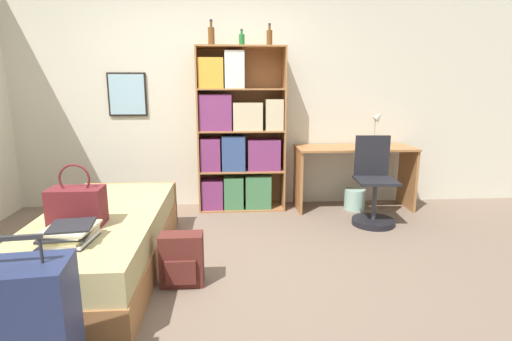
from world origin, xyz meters
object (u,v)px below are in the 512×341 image
Objects in this scene: book_stack_on_bed at (70,233)px; bottle_green at (211,36)px; desk_chair at (373,195)px; bookcase at (237,138)px; desk_lamp at (377,122)px; waste_bin at (355,199)px; bed at (103,241)px; handbag at (77,206)px; bottle_clear at (269,37)px; backpack at (182,260)px; suitcase at (21,339)px; bottle_brown at (242,40)px; desk at (354,165)px.

bottle_green is (0.85, 2.13, 1.46)m from book_stack_on_bed.
bookcase is at bearing 156.37° from desk_chair.
desk_lamp is at bearing 69.89° from desk_chair.
bottle_green is 2.50m from waste_bin.
bed is 0.46m from handbag.
desk_chair is at bearing -20.91° from bottle_green.
book_stack_on_bed is at bearing -125.57° from bottle_clear.
bed is 2.49m from bottle_green.
waste_bin is at bearing -150.91° from desk_lamp.
handbag is 2.87m from desk_chair.
suitcase is at bearing -116.95° from backpack.
handbag is 2.47× the size of bottle_brown.
desk_lamp is 0.95m from waste_bin.
backpack is at bearing -103.89° from bookcase.
desk_chair is at bearing -29.88° from bottle_clear.
desk is at bearing 30.16° from bed.
bookcase is at bearing 176.76° from desk.
desk is 3.31× the size of desk_lamp.
bed is 2.74m from bottle_clear.
bed is 8.45× the size of waste_bin.
handbag reaches higher than desk.
desk_chair is at bearing 19.55° from bed.
backpack is at bearing -25.46° from bed.
desk_chair is (-0.24, -0.64, -0.71)m from desk_lamp.
waste_bin is (2.58, 1.65, -0.49)m from handbag.
backpack is (-0.45, -1.84, -0.65)m from bookcase.
book_stack_on_bed is 1.57× the size of bottle_clear.
bottle_clear reaches higher than desk_chair.
waste_bin is (2.41, 2.83, -0.23)m from suitcase.
bottle_green reaches higher than handbag.
bottle_clear reaches higher than backpack.
bed is at bearing -160.45° from desk_chair.
bookcase is 1.17m from bottle_clear.
desk_lamp reaches higher than backpack.
book_stack_on_bed is 0.95× the size of backpack.
handbag is 0.34m from book_stack_on_bed.
backpack is (0.74, -0.06, -0.41)m from handbag.
bottle_brown is 0.77× the size of bottle_clear.
desk_lamp is (1.29, 0.04, -0.94)m from bottle_clear.
bottle_green is 1.17× the size of bottle_clear.
waste_bin is (1.84, 1.71, -0.07)m from backpack.
desk is at bearing -3.58° from bottle_green.
bookcase is (1.13, 2.10, 0.33)m from book_stack_on_bed.
bottle_brown is 0.46× the size of backpack.
bottle_green is 0.71× the size of backpack.
book_stack_on_bed is 2.94m from bottle_clear.
backpack is at bearing -137.13° from waste_bin.
bed is at bearing 93.60° from suitcase.
book_stack_on_bed is (-0.01, -0.58, 0.29)m from bed.
bottle_clear is (0.64, -0.04, -0.02)m from bottle_green.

